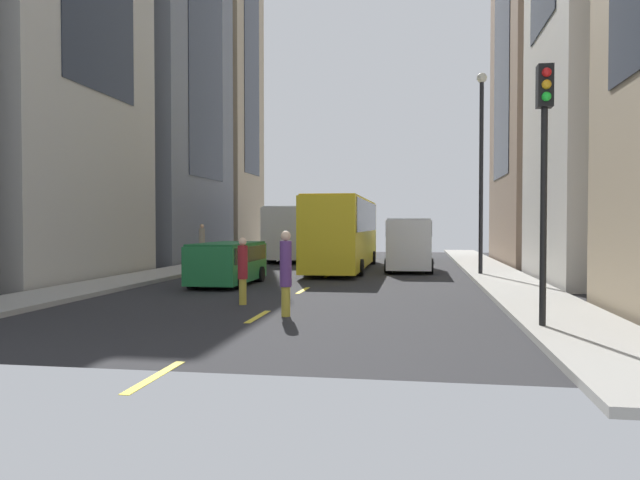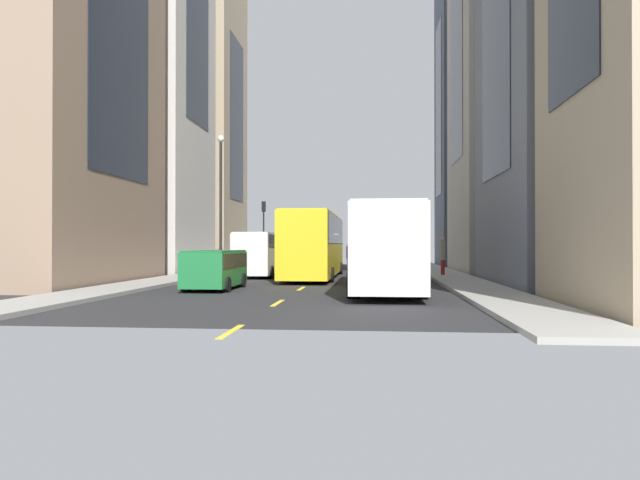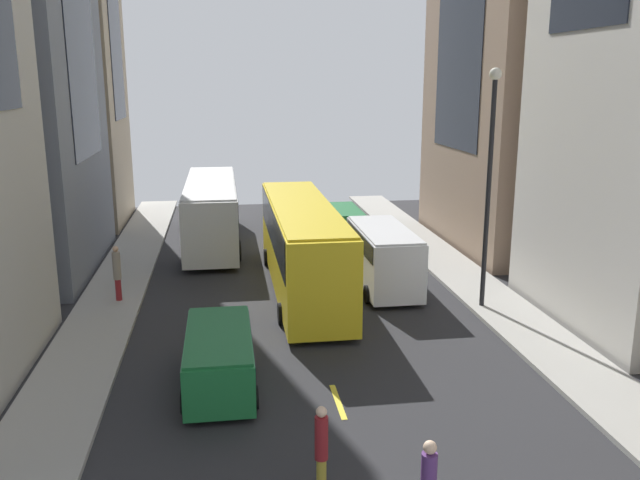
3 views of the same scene
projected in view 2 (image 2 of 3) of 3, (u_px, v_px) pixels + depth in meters
The scene contains 26 objects.
ground_plane at pixel (321, 277), 33.20m from camera, with size 41.26×41.26×0.00m, color #28282B.
sidewalk_west at pixel (449, 276), 32.50m from camera, with size 2.44×44.00×0.15m, color #9E9B93.
sidewalk_east at pixel (198, 275), 33.91m from camera, with size 2.44×44.00×0.15m, color #9E9B93.
lane_stripe_0 at pixel (341, 264), 54.11m from camera, with size 0.16×2.00×0.01m, color yellow.
lane_stripe_1 at pixel (337, 267), 48.14m from camera, with size 0.16×2.00×0.01m, color yellow.
lane_stripe_2 at pixel (332, 270), 42.16m from camera, with size 0.16×2.00×0.01m, color yellow.
lane_stripe_3 at pixel (325, 274), 36.19m from camera, with size 0.16×2.00×0.01m, color yellow.
lane_stripe_4 at pixel (316, 280), 30.22m from camera, with size 0.16×2.00×0.01m, color yellow.
lane_stripe_5 at pixel (301, 288), 24.25m from camera, with size 0.16×2.00×0.01m, color yellow.
lane_stripe_6 at pixel (278, 303), 18.27m from camera, with size 0.16×2.00×0.01m, color yellow.
lane_stripe_7 at pixel (231, 331), 12.30m from camera, with size 0.16×2.00×0.01m, color yellow.
building_west_0 at pixel (485, 109), 49.29m from camera, with size 7.98×7.37×27.53m.
building_west_1 at pixel (516, 24), 38.68m from camera, with size 8.04×10.15×34.11m.
building_west_2 at pixel (602, 40), 26.13m from camera, with size 9.77×10.80×22.72m.
building_east_0 at pixel (185, 121), 49.77m from camera, with size 9.36×8.42×25.61m.
building_east_2 at pixel (41, 49), 27.12m from camera, with size 8.08×11.42×22.61m.
city_bus_white at pixel (385, 242), 23.41m from camera, with size 2.80×11.84×3.35m.
streetcar_yellow at pixel (315, 240), 32.19m from camera, with size 2.70×12.60×3.59m.
delivery_van_white at pixel (259, 251), 32.96m from camera, with size 2.25×5.57×2.58m.
car_green_0 at pixel (375, 258), 40.47m from camera, with size 2.02×4.62×1.62m.
car_green_1 at pixel (215, 266), 23.81m from camera, with size 1.93×4.29×1.65m.
pedestrian_crossing_mid at pixel (348, 255), 45.91m from camera, with size 0.29×0.29×1.94m.
pedestrian_walking_far at pixel (443, 254), 32.36m from camera, with size 0.31×0.31×2.17m.
pedestrian_waiting_curb at pixel (329, 253), 48.03m from camera, with size 0.30×0.30×2.16m.
traffic_light_near_corner at pixel (264, 220), 49.92m from camera, with size 0.32×0.44×5.55m.
streetlamp_near at pixel (221, 190), 36.26m from camera, with size 0.44×0.44×8.77m.
Camera 2 is at (-3.09, 33.08, 1.91)m, focal length 31.69 mm.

